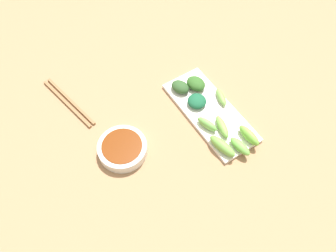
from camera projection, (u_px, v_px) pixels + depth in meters
tabletop at (180, 128)px, 0.98m from camera, size 2.10×2.10×0.02m
sauce_bowl at (122, 148)px, 0.91m from camera, size 0.13×0.13×0.03m
serving_plate at (210, 112)px, 0.99m from camera, size 0.13×0.31×0.01m
broccoli_stalk_0 at (222, 146)px, 0.90m from camera, size 0.05×0.09×0.03m
broccoli_stalk_1 at (249, 135)px, 0.92m from camera, size 0.03×0.08×0.03m
broccoli_stalk_2 at (221, 97)px, 1.00m from camera, size 0.04×0.07×0.02m
broccoli_leafy_3 at (180, 87)px, 1.01m from camera, size 0.06×0.07×0.03m
broccoli_leafy_4 at (196, 84)px, 1.02m from camera, size 0.06×0.07×0.03m
broccoli_leafy_5 at (197, 101)px, 0.98m from camera, size 0.07×0.07×0.03m
broccoli_stalk_6 at (222, 127)px, 0.94m from camera, size 0.04×0.08×0.02m
broccoli_stalk_7 at (207, 124)px, 0.94m from camera, size 0.04×0.07×0.03m
broccoli_stalk_8 at (240, 146)px, 0.90m from camera, size 0.03×0.07×0.02m
chopsticks at (69, 102)px, 1.01m from camera, size 0.07×0.23×0.01m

